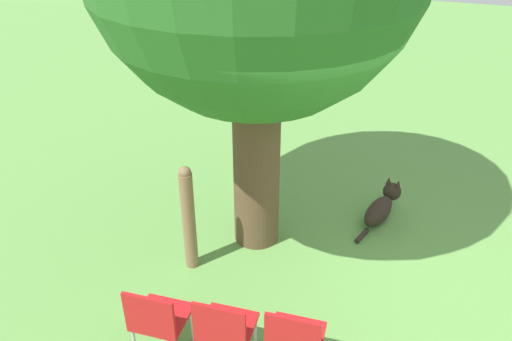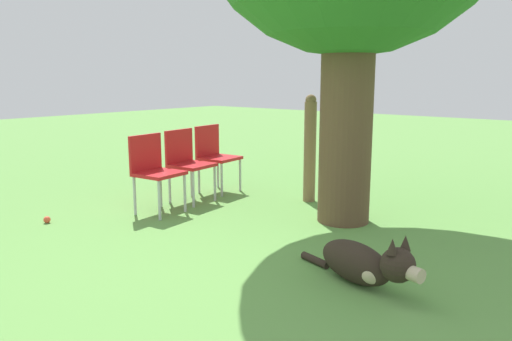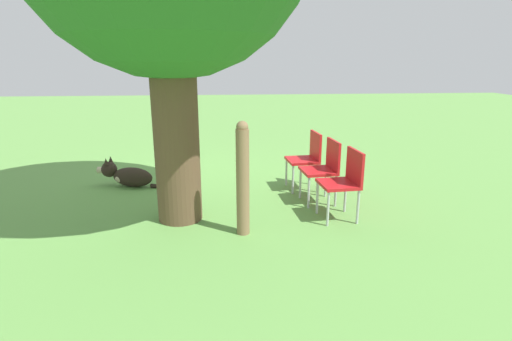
# 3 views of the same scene
# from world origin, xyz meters

# --- Properties ---
(ground_plane) EXTENTS (30.00, 30.00, 0.00)m
(ground_plane) POSITION_xyz_m (0.00, 0.00, 0.00)
(ground_plane) COLOR #609947
(dog) EXTENTS (1.09, 0.44, 0.43)m
(dog) POSITION_xyz_m (1.03, -0.25, 0.17)
(dog) COLOR #2D231C
(dog) RESTS_ON ground_plane
(fence_post) EXTENTS (0.14, 0.14, 1.24)m
(fence_post) POSITION_xyz_m (-0.60, 1.55, 0.63)
(fence_post) COLOR #846647
(fence_post) RESTS_ON ground_plane
(red_chair_0) EXTENTS (0.46, 0.47, 0.83)m
(red_chair_0) POSITION_xyz_m (-1.61, 0.09, 0.49)
(red_chair_0) COLOR red
(red_chair_0) RESTS_ON ground_plane
(red_chair_1) EXTENTS (0.46, 0.47, 0.83)m
(red_chair_1) POSITION_xyz_m (-1.71, 0.66, 0.49)
(red_chair_1) COLOR red
(red_chair_1) RESTS_ON ground_plane
(red_chair_2) EXTENTS (0.46, 0.47, 0.83)m
(red_chair_2) POSITION_xyz_m (-1.81, 1.23, 0.49)
(red_chair_2) COLOR red
(red_chair_2) RESTS_ON ground_plane
(tennis_ball) EXTENTS (0.07, 0.07, 0.07)m
(tennis_ball) POSITION_xyz_m (-2.13, -0.85, 0.03)
(tennis_ball) COLOR #E54C33
(tennis_ball) RESTS_ON ground_plane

